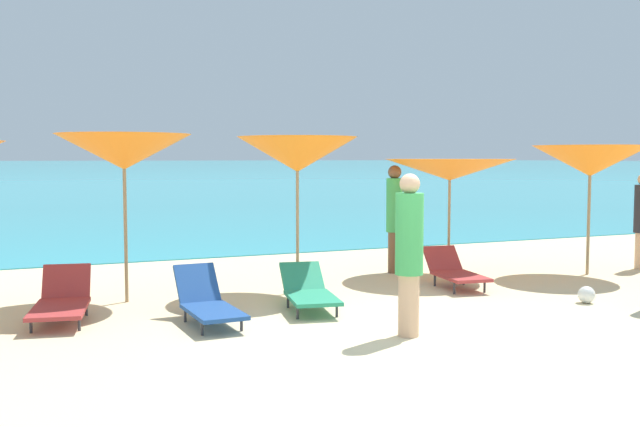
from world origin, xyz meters
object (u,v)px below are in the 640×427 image
Objects in this scene: umbrella_3 at (450,170)px; lounge_chair_1 at (208,302)px; lounge_chair_3 at (61,301)px; beachgoer_4 at (409,250)px; beach_ball at (586,295)px; umbrella_1 at (124,152)px; umbrella_2 at (297,155)px; beachgoer_1 at (394,214)px; umbrella_4 at (590,161)px; lounge_chair_2 at (455,271)px; lounge_chair_0 at (309,291)px.

lounge_chair_1 is (-4.82, -1.92, -1.58)m from umbrella_3.
lounge_chair_1 is at bearing -15.96° from lounge_chair_3.
beachgoer_4 is 7.80× the size of beach_ball.
umbrella_3 is at bearing 1.51° from umbrella_1.
umbrella_2 is 2.70m from beachgoer_1.
umbrella_4 is 1.54× the size of lounge_chair_1.
umbrella_3 is at bearing -13.27° from beachgoer_1.
umbrella_3 reaches higher than lounge_chair_1.
umbrella_2 is 3.10m from lounge_chair_2.
umbrella_3 reaches higher than beachgoer_1.
beachgoer_1 is at bearing 30.41° from lounge_chair_1.
lounge_chair_1 is (-1.47, -0.26, 0.01)m from lounge_chair_0.
umbrella_4 is at bearing -5.37° from umbrella_2.
lounge_chair_0 is 0.99× the size of lounge_chair_3.
lounge_chair_3 is at bearing -170.69° from umbrella_3.
beachgoer_1 is 4.63m from beachgoer_4.
umbrella_4 reaches higher than lounge_chair_0.
lounge_chair_1 is at bearing -158.28° from umbrella_3.
umbrella_1 is 2.53m from umbrella_2.
umbrella_3 is at bearing 98.16° from beach_ball.
umbrella_1 is 6.82m from beach_ball.
umbrella_4 is 3.36m from lounge_chair_2.
beach_ball is at bearing -3.11° from lounge_chair_3.
lounge_chair_1 is at bearing -68.24° from umbrella_1.
beachgoer_4 is at bearing -51.57° from umbrella_1.
beachgoer_4 is at bearing -22.54° from lounge_chair_3.
beachgoer_4 is (-5.17, -2.59, -0.99)m from umbrella_4.
lounge_chair_0 is at bearing -153.66° from umbrella_3.
lounge_chair_2 reaches higher than beach_ball.
beachgoer_1 is (2.27, 1.02, -1.05)m from umbrella_2.
umbrella_4 is 1.44× the size of lounge_chair_0.
lounge_chair_3 is (-1.65, 0.86, -0.01)m from lounge_chair_1.
umbrella_2 is 2.26m from lounge_chair_0.
umbrella_1 is at bearing -144.06° from beachgoer_1.
lounge_chair_3 is at bearing 151.09° from lounge_chair_1.
umbrella_2 is 3.04m from umbrella_3.
lounge_chair_1 is at bearing 98.89° from beachgoer_4.
umbrella_3 is 10.22× the size of beach_ball.
umbrella_4 reaches higher than lounge_chair_3.
lounge_chair_1 is at bearing -171.86° from umbrella_4.
umbrella_1 is at bearing -178.49° from umbrella_3.
umbrella_1 is 4.97m from beachgoer_1.
umbrella_1 is 1.62× the size of lounge_chair_1.
beachgoer_4 is (0.48, -1.83, 0.75)m from lounge_chair_0.
lounge_chair_0 is at bearing 162.41° from beach_ball.
umbrella_2 is 3.98m from lounge_chair_3.
lounge_chair_2 is at bearing 10.14° from lounge_chair_1.
lounge_chair_3 is (-3.12, 0.60, -0.00)m from lounge_chair_0.
beach_ball is at bearing -81.84° from umbrella_3.
lounge_chair_3 is at bearing -178.95° from umbrella_4.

